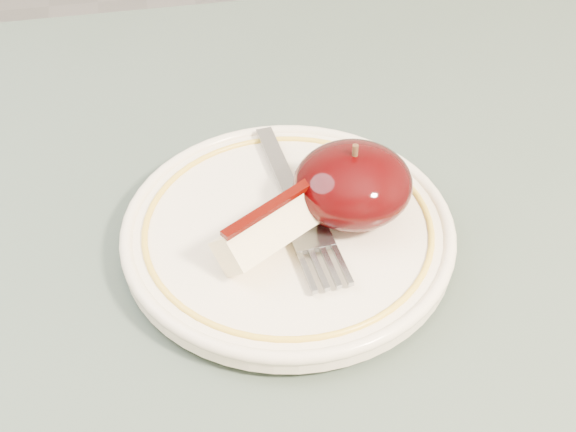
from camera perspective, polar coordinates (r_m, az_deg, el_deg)
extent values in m
cylinder|color=brown|center=(1.11, 13.42, -3.45)|extent=(0.05, 0.05, 0.71)
cube|color=#3F4D45|center=(0.50, -7.21, -13.04)|extent=(0.90, 0.90, 0.04)
cylinder|color=#F2E7CB|center=(0.55, 0.00, -1.90)|extent=(0.12, 0.12, 0.01)
cylinder|color=#F2E7CB|center=(0.54, 0.00, -1.23)|extent=(0.22, 0.22, 0.01)
torus|color=#F2E7CB|center=(0.54, 0.00, -0.85)|extent=(0.23, 0.23, 0.01)
torus|color=gold|center=(0.54, 0.00, -0.75)|extent=(0.20, 0.20, 0.00)
ellipsoid|color=black|center=(0.53, 4.63, 2.26)|extent=(0.08, 0.08, 0.05)
cylinder|color=#472D19|center=(0.52, 4.80, 4.56)|extent=(0.00, 0.00, 0.01)
cube|color=#F7E8B6|center=(0.51, -1.07, -0.83)|extent=(0.09, 0.07, 0.03)
cube|color=#340401|center=(0.50, -1.10, 0.75)|extent=(0.07, 0.05, 0.00)
cube|color=gray|center=(0.58, -0.63, 3.61)|extent=(0.02, 0.09, 0.00)
cube|color=gray|center=(0.54, 0.97, -0.01)|extent=(0.01, 0.03, 0.00)
cube|color=gray|center=(0.52, 1.71, -1.68)|extent=(0.03, 0.02, 0.00)
cube|color=gray|center=(0.51, 3.87, -3.47)|extent=(0.01, 0.04, 0.00)
cube|color=gray|center=(0.51, 3.04, -3.65)|extent=(0.01, 0.04, 0.00)
cube|color=gray|center=(0.50, 2.20, -3.83)|extent=(0.01, 0.04, 0.00)
cube|color=gray|center=(0.50, 1.35, -4.01)|extent=(0.01, 0.04, 0.00)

